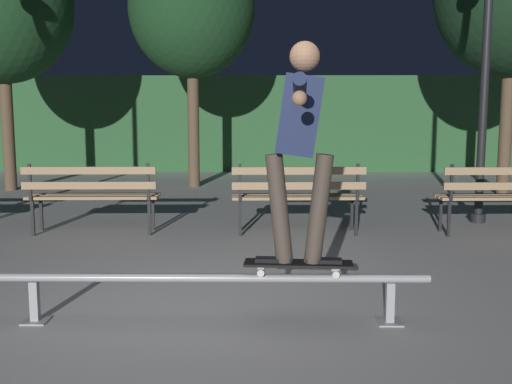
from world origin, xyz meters
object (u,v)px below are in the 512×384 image
(park_bench_right_center, at_px, (298,191))
(tree_far_left, at_px, (1,6))
(park_bench_left_center, at_px, (92,191))
(skateboard, at_px, (298,264))
(skateboarder, at_px, (300,134))
(tree_behind_benches, at_px, (192,9))
(park_bench_rightmost, at_px, (506,192))
(grind_rail, at_px, (212,284))
(lamp_post_right, at_px, (487,35))

(park_bench_right_center, bearing_deg, tree_far_left, 142.02)
(park_bench_left_center, xyz_separation_m, park_bench_right_center, (2.51, 0.00, 0.00))
(skateboard, xyz_separation_m, skateboarder, (0.00, -0.00, 0.94))
(park_bench_right_center, distance_m, tree_behind_benches, 5.66)
(tree_far_left, bearing_deg, skateboarder, -55.15)
(park_bench_rightmost, relative_size, tree_behind_benches, 0.34)
(park_bench_right_center, distance_m, tree_far_left, 7.10)
(grind_rail, relative_size, lamp_post_right, 0.81)
(tree_behind_benches, bearing_deg, skateboard, -78.29)
(skateboard, relative_size, skateboarder, 0.51)
(grind_rail, distance_m, skateboarder, 1.25)
(park_bench_rightmost, xyz_separation_m, tree_far_left, (-7.65, 4.01, 2.81))
(skateboarder, xyz_separation_m, tree_far_left, (-4.97, 7.14, 1.97))
(skateboard, bearing_deg, skateboarder, -3.64)
(tree_behind_benches, height_order, lamp_post_right, tree_behind_benches)
(park_bench_left_center, bearing_deg, park_bench_rightmost, 0.00)
(skateboard, height_order, tree_far_left, tree_far_left)
(park_bench_rightmost, bearing_deg, tree_far_left, 152.33)
(park_bench_left_center, xyz_separation_m, park_bench_rightmost, (5.03, 0.00, 0.00))
(skateboard, bearing_deg, park_bench_left_center, 126.82)
(skateboarder, relative_size, park_bench_left_center, 0.97)
(park_bench_left_center, bearing_deg, grind_rail, -61.27)
(park_bench_right_center, xyz_separation_m, tree_far_left, (-5.14, 4.01, 2.81))
(skateboard, bearing_deg, lamp_post_right, 56.16)
(grind_rail, xyz_separation_m, tree_behind_benches, (-0.97, 7.69, 3.09))
(skateboarder, relative_size, tree_far_left, 0.33)
(park_bench_right_center, bearing_deg, lamp_post_right, 18.73)
(lamp_post_right, bearing_deg, skateboarder, -123.81)
(skateboard, distance_m, park_bench_left_center, 3.91)
(park_bench_right_center, bearing_deg, skateboard, -93.15)
(park_bench_right_center, bearing_deg, tree_behind_benches, 111.15)
(skateboard, height_order, park_bench_left_center, park_bench_left_center)
(skateboarder, distance_m, tree_far_left, 8.92)
(skateboard, xyz_separation_m, park_bench_rightmost, (2.68, 3.13, 0.10))
(skateboard, height_order, park_bench_rightmost, park_bench_rightmost)
(grind_rail, distance_m, park_bench_right_center, 3.24)
(skateboard, relative_size, park_bench_left_center, 0.49)
(skateboard, height_order, lamp_post_right, lamp_post_right)
(park_bench_left_center, bearing_deg, tree_behind_benches, 80.71)
(tree_far_left, bearing_deg, lamp_post_right, -22.56)
(park_bench_right_center, xyz_separation_m, lamp_post_right, (2.49, 0.84, 1.94))
(skateboard, distance_m, tree_far_left, 9.17)
(park_bench_rightmost, distance_m, tree_behind_benches, 6.87)
(park_bench_right_center, height_order, tree_far_left, tree_far_left)
(skateboard, distance_m, tree_behind_benches, 8.39)
(park_bench_left_center, height_order, tree_far_left, tree_far_left)
(skateboarder, distance_m, tree_behind_benches, 8.11)
(grind_rail, bearing_deg, lamp_post_right, 50.37)
(park_bench_left_center, xyz_separation_m, tree_behind_benches, (0.75, 4.56, 2.84))
(grind_rail, height_order, park_bench_right_center, park_bench_right_center)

